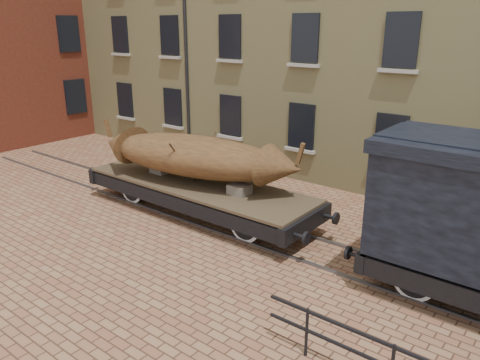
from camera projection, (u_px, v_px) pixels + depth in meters
The scene contains 4 objects.
ground at pixel (283, 241), 13.32m from camera, with size 90.00×90.00×0.00m, color brown.
rail_track at pixel (283, 240), 13.31m from camera, with size 30.00×1.52×0.06m.
flatcar_wagon at pixel (198, 189), 14.99m from camera, with size 9.07×2.46×1.37m.
iron_boat at pixel (194, 156), 14.71m from camera, with size 7.25×3.11×1.71m.
Camera 1 is at (6.53, -10.24, 5.87)m, focal length 35.00 mm.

